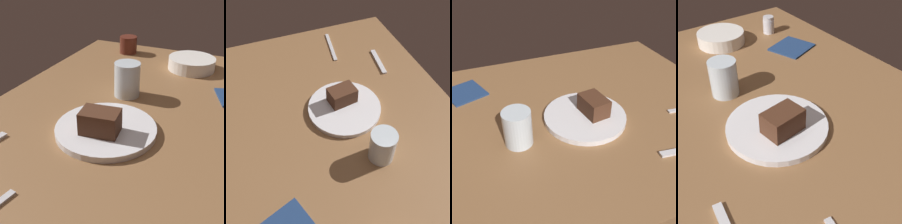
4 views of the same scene
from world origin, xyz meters
TOP-DOWN VIEW (x-y plane):
  - dining_table at (0.00, 0.00)cm, footprint 120.00×84.00cm
  - dessert_plate at (9.30, -4.78)cm, footprint 24.71×24.71cm
  - chocolate_cake_slice at (11.96, -4.94)cm, footprint 7.35×9.71cm
  - salt_shaker at (-38.73, 24.14)cm, footprint 4.22×4.22cm
  - water_glass at (-11.78, -7.86)cm, footprint 7.65×7.65cm
  - side_bowl at (-40.91, 5.32)cm, footprint 16.44×16.44cm
  - folded_napkin at (-23.17, 23.63)cm, footprint 15.42×15.97cm

SIDE VIEW (x-z plane):
  - dining_table at x=0.00cm, z-range 0.00..3.00cm
  - folded_napkin at x=-23.17cm, z-range 3.00..3.60cm
  - dessert_plate at x=9.30cm, z-range 3.00..4.61cm
  - side_bowl at x=-40.91cm, z-range 3.00..7.41cm
  - salt_shaker at x=-38.73cm, z-range 2.95..9.32cm
  - chocolate_cake_slice at x=11.96cm, z-range 4.61..10.08cm
  - water_glass at x=-11.78cm, z-range 3.00..13.14cm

